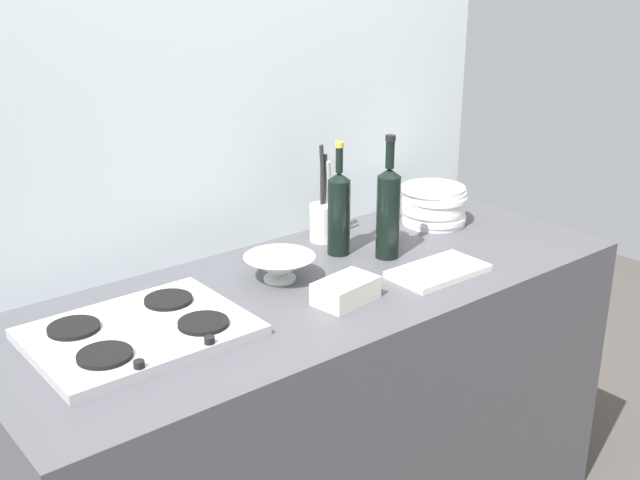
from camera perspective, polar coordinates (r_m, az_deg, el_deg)
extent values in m
cube|color=#4C4C51|center=(2.33, 0.00, -13.27)|extent=(1.80, 0.70, 0.90)
cube|color=silver|center=(2.30, -6.05, 8.18)|extent=(1.90, 0.06, 2.52)
cube|color=#B2B2B7|center=(1.86, -13.12, -6.60)|extent=(0.49, 0.37, 0.02)
cylinder|color=black|center=(1.74, -15.54, -8.15)|extent=(0.12, 0.12, 0.01)
cylinder|color=black|center=(1.84, -8.57, -6.05)|extent=(0.12, 0.12, 0.01)
cylinder|color=black|center=(1.88, -17.65, -6.17)|extent=(0.12, 0.12, 0.01)
cylinder|color=black|center=(1.97, -11.09, -4.33)|extent=(0.12, 0.12, 0.01)
cylinder|color=black|center=(1.68, -13.16, -8.88)|extent=(0.02, 0.02, 0.02)
cylinder|color=black|center=(1.75, -8.13, -7.29)|extent=(0.02, 0.02, 0.02)
cylinder|color=white|center=(2.59, 8.33, 1.39)|extent=(0.21, 0.21, 0.01)
cylinder|color=white|center=(2.59, 8.40, 1.66)|extent=(0.21, 0.21, 0.01)
cylinder|color=white|center=(2.59, 8.34, 1.99)|extent=(0.21, 0.21, 0.01)
cylinder|color=white|center=(2.58, 8.32, 2.25)|extent=(0.21, 0.21, 0.01)
cylinder|color=white|center=(2.57, 8.35, 2.56)|extent=(0.21, 0.21, 0.01)
cylinder|color=white|center=(2.57, 8.37, 2.88)|extent=(0.21, 0.21, 0.01)
cylinder|color=white|center=(2.56, 8.48, 3.14)|extent=(0.21, 0.21, 0.01)
cylinder|color=white|center=(2.56, 8.44, 3.47)|extent=(0.21, 0.21, 0.01)
cylinder|color=white|center=(2.56, 8.34, 3.76)|extent=(0.21, 0.21, 0.01)
cylinder|color=black|center=(2.27, 1.39, 1.67)|extent=(0.07, 0.07, 0.23)
cone|color=black|center=(2.23, 1.42, 4.69)|extent=(0.07, 0.07, 0.02)
cylinder|color=black|center=(2.22, 1.43, 5.90)|extent=(0.02, 0.02, 0.07)
cylinder|color=gold|center=(2.21, 1.44, 7.03)|extent=(0.02, 0.02, 0.02)
cylinder|color=black|center=(2.25, 5.02, 1.67)|extent=(0.07, 0.07, 0.24)
cone|color=black|center=(2.21, 5.13, 4.98)|extent=(0.07, 0.07, 0.02)
cylinder|color=black|center=(2.20, 5.17, 6.27)|extent=(0.03, 0.03, 0.08)
cylinder|color=black|center=(2.19, 5.21, 7.47)|extent=(0.03, 0.03, 0.02)
cylinder|color=white|center=(2.12, -2.97, -2.84)|extent=(0.09, 0.09, 0.01)
cone|color=white|center=(2.11, -2.99, -1.96)|extent=(0.20, 0.20, 0.06)
cube|color=silver|center=(1.98, 1.90, -3.74)|extent=(0.18, 0.12, 0.06)
cylinder|color=silver|center=(2.39, 0.23, 1.29)|extent=(0.08, 0.08, 0.12)
cylinder|color=#262626|center=(2.37, 0.12, 3.90)|extent=(0.03, 0.03, 0.25)
cylinder|color=#262626|center=(2.38, 0.32, 3.69)|extent=(0.02, 0.01, 0.22)
cylinder|color=#B7B7B2|center=(2.37, 0.70, 3.46)|extent=(0.04, 0.03, 0.21)
cylinder|color=#262626|center=(2.37, 0.24, 4.02)|extent=(0.03, 0.02, 0.26)
cylinder|color=#9E998C|center=(2.41, 5.14, 0.84)|extent=(0.06, 0.06, 0.08)
cylinder|color=red|center=(2.39, 5.17, 1.84)|extent=(0.07, 0.07, 0.01)
cube|color=silver|center=(2.18, 8.68, -2.27)|extent=(0.28, 0.16, 0.02)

